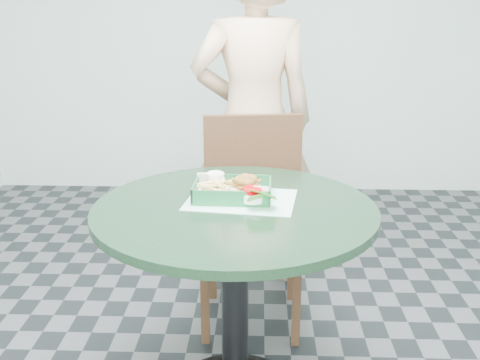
{
  "coord_description": "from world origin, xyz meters",
  "views": [
    {
      "loc": [
        0.08,
        -1.75,
        1.42
      ],
      "look_at": [
        0.01,
        0.1,
        0.83
      ],
      "focal_mm": 42.0,
      "sensor_mm": 36.0,
      "label": 1
    }
  ],
  "objects_px": {
    "cafe_table": "(235,258)",
    "sauce_ramekin": "(215,182)",
    "crab_sandwich": "(245,189)",
    "dining_chair": "(252,205)",
    "diner_person": "(253,101)",
    "food_basket": "(233,199)"
  },
  "relations": [
    {
      "from": "cafe_table",
      "to": "dining_chair",
      "type": "bearing_deg",
      "value": 85.64
    },
    {
      "from": "cafe_table",
      "to": "dining_chair",
      "type": "height_order",
      "value": "dining_chair"
    },
    {
      "from": "crab_sandwich",
      "to": "sauce_ramekin",
      "type": "distance_m",
      "value": 0.12
    },
    {
      "from": "diner_person",
      "to": "food_basket",
      "type": "distance_m",
      "value": 0.94
    },
    {
      "from": "diner_person",
      "to": "crab_sandwich",
      "type": "relative_size",
      "value": 16.44
    },
    {
      "from": "cafe_table",
      "to": "crab_sandwich",
      "type": "relative_size",
      "value": 8.21
    },
    {
      "from": "diner_person",
      "to": "sauce_ramekin",
      "type": "relative_size",
      "value": 29.69
    },
    {
      "from": "cafe_table",
      "to": "sauce_ramekin",
      "type": "relative_size",
      "value": 14.82
    },
    {
      "from": "dining_chair",
      "to": "food_basket",
      "type": "bearing_deg",
      "value": -103.59
    },
    {
      "from": "diner_person",
      "to": "crab_sandwich",
      "type": "height_order",
      "value": "diner_person"
    },
    {
      "from": "sauce_ramekin",
      "to": "food_basket",
      "type": "bearing_deg",
      "value": -47.91
    },
    {
      "from": "cafe_table",
      "to": "crab_sandwich",
      "type": "xyz_separation_m",
      "value": [
        0.03,
        0.09,
        0.22
      ]
    },
    {
      "from": "cafe_table",
      "to": "food_basket",
      "type": "height_order",
      "value": "food_basket"
    },
    {
      "from": "diner_person",
      "to": "sauce_ramekin",
      "type": "height_order",
      "value": "diner_person"
    },
    {
      "from": "diner_person",
      "to": "sauce_ramekin",
      "type": "bearing_deg",
      "value": 73.74
    },
    {
      "from": "diner_person",
      "to": "dining_chair",
      "type": "bearing_deg",
      "value": 82.52
    },
    {
      "from": "cafe_table",
      "to": "sauce_ramekin",
      "type": "xyz_separation_m",
      "value": [
        -0.08,
        0.15,
        0.22
      ]
    },
    {
      "from": "crab_sandwich",
      "to": "sauce_ramekin",
      "type": "relative_size",
      "value": 1.81
    },
    {
      "from": "dining_chair",
      "to": "diner_person",
      "type": "relative_size",
      "value": 0.49
    },
    {
      "from": "food_basket",
      "to": "sauce_ramekin",
      "type": "relative_size",
      "value": 4.12
    },
    {
      "from": "diner_person",
      "to": "sauce_ramekin",
      "type": "xyz_separation_m",
      "value": [
        -0.13,
        -0.85,
        -0.15
      ]
    },
    {
      "from": "crab_sandwich",
      "to": "dining_chair",
      "type": "bearing_deg",
      "value": 88.15
    }
  ]
}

